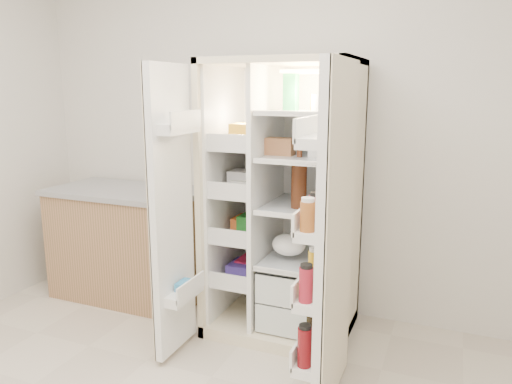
% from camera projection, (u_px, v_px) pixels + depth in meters
% --- Properties ---
extents(wall_back, '(4.00, 0.02, 2.70)m').
position_uv_depth(wall_back, '(280.00, 126.00, 3.50)').
color(wall_back, silver).
rests_on(wall_back, floor).
extents(refrigerator, '(0.92, 0.70, 1.80)m').
position_uv_depth(refrigerator, '(287.00, 222.00, 3.24)').
color(refrigerator, beige).
rests_on(refrigerator, floor).
extents(freezer_door, '(0.15, 0.40, 1.72)m').
position_uv_depth(freezer_door, '(172.00, 214.00, 2.86)').
color(freezer_door, white).
rests_on(freezer_door, floor).
extents(fridge_door, '(0.17, 0.58, 1.72)m').
position_uv_depth(fridge_door, '(331.00, 243.00, 2.41)').
color(fridge_door, white).
rests_on(fridge_door, floor).
extents(kitchen_counter, '(1.19, 0.63, 0.87)m').
position_uv_depth(kitchen_counter, '(129.00, 243.00, 3.80)').
color(kitchen_counter, '#A47452').
rests_on(kitchen_counter, floor).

